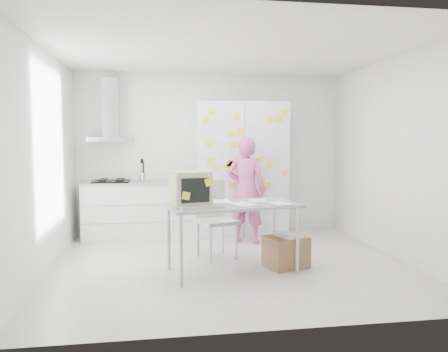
{
  "coord_description": "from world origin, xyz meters",
  "views": [
    {
      "loc": [
        -0.92,
        -5.45,
        1.62
      ],
      "look_at": [
        0.01,
        0.63,
        1.08
      ],
      "focal_mm": 35.0,
      "sensor_mm": 36.0,
      "label": 1
    }
  ],
  "objects": [
    {
      "name": "ceiling",
      "position": [
        0.0,
        0.0,
        2.7
      ],
      "size": [
        4.5,
        4.0,
        0.02
      ],
      "primitive_type": "cube",
      "color": "white",
      "rests_on": "walls"
    },
    {
      "name": "range_hood",
      "position": [
        -1.65,
        1.84,
        1.96
      ],
      "size": [
        0.7,
        0.48,
        1.01
      ],
      "color": "silver",
      "rests_on": "walls"
    },
    {
      "name": "person",
      "position": [
        0.43,
        1.1,
        0.82
      ],
      "size": [
        0.71,
        0.6,
        1.64
      ],
      "primitive_type": "imported",
      "rotation": [
        0.0,
        0.0,
        2.72
      ],
      "color": "#CD4F8F",
      "rests_on": "ground"
    },
    {
      "name": "cardboard_box",
      "position": [
        0.67,
        -0.26,
        0.2
      ],
      "size": [
        0.58,
        0.52,
        0.43
      ],
      "rotation": [
        0.0,
        0.0,
        0.3
      ],
      "color": "olive",
      "rests_on": "ground"
    },
    {
      "name": "desk",
      "position": [
        -0.36,
        -0.37,
        0.94
      ],
      "size": [
        1.67,
        1.05,
        1.23
      ],
      "rotation": [
        0.0,
        0.0,
        0.18
      ],
      "color": "gray",
      "rests_on": "ground"
    },
    {
      "name": "tall_cabinet",
      "position": [
        0.45,
        1.67,
        1.1
      ],
      "size": [
        1.5,
        0.68,
        2.2
      ],
      "color": "silver",
      "rests_on": "ground"
    },
    {
      "name": "counter_run",
      "position": [
        -1.2,
        1.7,
        0.47
      ],
      "size": [
        1.84,
        0.63,
        1.28
      ],
      "color": "white",
      "rests_on": "ground"
    },
    {
      "name": "walls",
      "position": [
        0.0,
        0.72,
        1.35
      ],
      "size": [
        4.52,
        4.01,
        2.7
      ],
      "color": "white",
      "rests_on": "ground"
    },
    {
      "name": "chair",
      "position": [
        -0.16,
        0.35,
        0.59
      ],
      "size": [
        0.6,
        0.6,
        1.04
      ],
      "rotation": [
        0.0,
        0.0,
        0.34
      ],
      "color": "#B0AFAD",
      "rests_on": "ground"
    },
    {
      "name": "floor",
      "position": [
        0.0,
        0.0,
        -0.01
      ],
      "size": [
        4.5,
        4.0,
        0.02
      ],
      "primitive_type": "cube",
      "color": "silver",
      "rests_on": "ground"
    }
  ]
}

